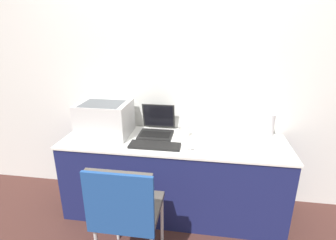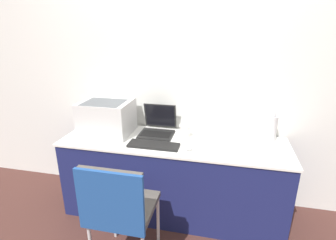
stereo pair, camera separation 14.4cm
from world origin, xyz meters
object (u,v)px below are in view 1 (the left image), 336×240
coffee_cup (184,131)px  metal_pitcher (269,126)px  mouse (190,148)px  chair (125,208)px  printer (105,118)px  external_keyboard (155,146)px  laptop_left (157,128)px

coffee_cup → metal_pitcher: bearing=6.4°
mouse → chair: 0.72m
printer → coffee_cup: printer is taller
chair → coffee_cup: bearing=70.2°
external_keyboard → laptop_left: bearing=97.7°
external_keyboard → metal_pitcher: bearing=18.2°
external_keyboard → chair: size_ratio=0.48×
coffee_cup → chair: chair is taller
coffee_cup → mouse: 0.25m
printer → metal_pitcher: printer is taller
laptop_left → coffee_cup: 0.27m
coffee_cup → printer: bearing=-176.6°
laptop_left → mouse: (0.33, -0.29, -0.04)m
laptop_left → metal_pitcher: (0.99, 0.03, 0.07)m
external_keyboard → chair: chair is taller
external_keyboard → coffee_cup: (0.22, 0.23, 0.05)m
printer → mouse: 0.83m
external_keyboard → mouse: (0.30, -0.01, 0.01)m
printer → mouse: (0.79, -0.19, -0.15)m
external_keyboard → coffee_cup: bearing=46.3°
laptop_left → metal_pitcher: 1.00m
coffee_cup → mouse: size_ratio=1.80×
metal_pitcher → chair: size_ratio=0.30×
printer → coffee_cup: size_ratio=3.78×
printer → chair: (0.42, -0.79, -0.32)m
printer → metal_pitcher: size_ratio=1.66×
metal_pitcher → external_keyboard: bearing=-161.8°
laptop_left → mouse: laptop_left is taller
mouse → chair: bearing=-122.3°
mouse → metal_pitcher: 0.74m
coffee_cup → external_keyboard: bearing=-133.7°
coffee_cup → metal_pitcher: 0.74m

